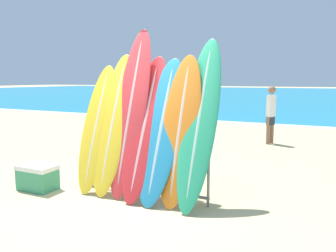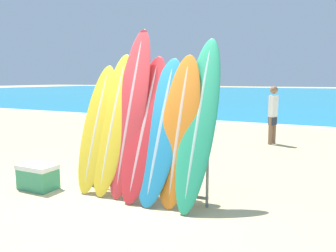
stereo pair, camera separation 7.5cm
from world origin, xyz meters
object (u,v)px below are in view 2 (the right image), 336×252
object	(u,v)px
surfboard_rack	(144,163)
person_near_water	(273,113)
person_mid_beach	(163,108)
surfboard_slot_3	(144,126)
surfboard_slot_0	(97,127)
surfboard_slot_4	(161,129)
surfboard_slot_5	(179,129)
surfboard_slot_1	(113,123)
surfboard_slot_2	(130,111)
surfboard_slot_6	(198,121)
cooler_box	(38,177)

from	to	relation	value
surfboard_rack	person_near_water	world-z (taller)	person_near_water
person_mid_beach	surfboard_slot_3	bearing A→B (deg)	131.90
surfboard_slot_0	surfboard_slot_4	size ratio (longest dim) A/B	0.96
person_mid_beach	surfboard_slot_5	bearing A→B (deg)	136.77
surfboard_slot_0	surfboard_rack	bearing A→B (deg)	0.82
surfboard_slot_1	surfboard_slot_4	world-z (taller)	surfboard_slot_1
surfboard_rack	surfboard_slot_2	xyz separation A→B (m)	(-0.29, 0.09, 0.77)
surfboard_slot_5	person_mid_beach	size ratio (longest dim) A/B	1.37
person_near_water	person_mid_beach	xyz separation A→B (m)	(-3.50, 0.26, -0.02)
surfboard_slot_1	surfboard_slot_5	bearing A→B (deg)	-0.11
surfboard_slot_5	person_mid_beach	bearing A→B (deg)	119.48
surfboard_rack	surfboard_slot_3	bearing A→B (deg)	110.97
surfboard_slot_0	surfboard_slot_6	bearing A→B (deg)	2.97
surfboard_slot_6	surfboard_slot_1	bearing A→B (deg)	-177.68
person_near_water	surfboard_slot_2	bearing A→B (deg)	12.55
person_mid_beach	surfboard_slot_6	bearing A→B (deg)	139.21
surfboard_slot_6	person_near_water	size ratio (longest dim) A/B	1.50
surfboard_slot_2	surfboard_slot_5	size ratio (longest dim) A/B	1.21
person_mid_beach	surfboard_rack	bearing A→B (deg)	131.88
cooler_box	surfboard_slot_4	bearing A→B (deg)	14.42
surfboard_rack	surfboard_slot_6	xyz separation A→B (m)	(0.83, 0.08, 0.67)
surfboard_slot_3	surfboard_slot_4	xyz separation A→B (m)	(0.28, -0.01, -0.02)
surfboard_slot_4	surfboard_slot_1	bearing A→B (deg)	-179.79
surfboard_slot_4	person_near_water	world-z (taller)	surfboard_slot_4
surfboard_slot_2	surfboard_slot_0	bearing A→B (deg)	-170.01
surfboard_slot_5	cooler_box	distance (m)	2.47
surfboard_rack	surfboard_slot_0	xyz separation A→B (m)	(-0.86, -0.01, 0.49)
surfboard_rack	surfboard_slot_5	bearing A→B (deg)	1.73
surfboard_rack	cooler_box	bearing A→B (deg)	-164.11
surfboard_rack	surfboard_slot_4	world-z (taller)	surfboard_slot_4
surfboard_slot_4	surfboard_slot_0	bearing A→B (deg)	-178.26
surfboard_rack	surfboard_slot_0	distance (m)	0.99
surfboard_rack	surfboard_slot_1	world-z (taller)	surfboard_slot_1
person_mid_beach	surfboard_slot_1	bearing A→B (deg)	126.73
surfboard_slot_0	person_near_water	distance (m)	5.41
surfboard_slot_6	cooler_box	xyz separation A→B (m)	(-2.53, -0.56, -0.98)
surfboard_slot_4	person_near_water	distance (m)	5.09
surfboard_slot_2	cooler_box	xyz separation A→B (m)	(-1.41, -0.57, -1.08)
surfboard_slot_2	surfboard_slot_1	bearing A→B (deg)	-165.66
surfboard_slot_1	cooler_box	xyz separation A→B (m)	(-1.14, -0.50, -0.88)
surfboard_slot_0	person_mid_beach	distance (m)	5.54
surfboard_rack	surfboard_slot_5	distance (m)	0.79
surfboard_slot_0	person_mid_beach	bearing A→B (deg)	106.41
surfboard_slot_4	person_near_water	bearing A→B (deg)	80.85
surfboard_slot_0	surfboard_slot_6	xyz separation A→B (m)	(1.69, 0.09, 0.19)
surfboard_slot_4	person_mid_beach	world-z (taller)	surfboard_slot_4
surfboard_slot_1	surfboard_slot_2	distance (m)	0.34
surfboard_slot_2	surfboard_slot_4	size ratio (longest dim) A/B	1.23
surfboard_slot_3	surfboard_slot_5	size ratio (longest dim) A/B	1.00
surfboard_slot_5	surfboard_slot_0	bearing A→B (deg)	-178.82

